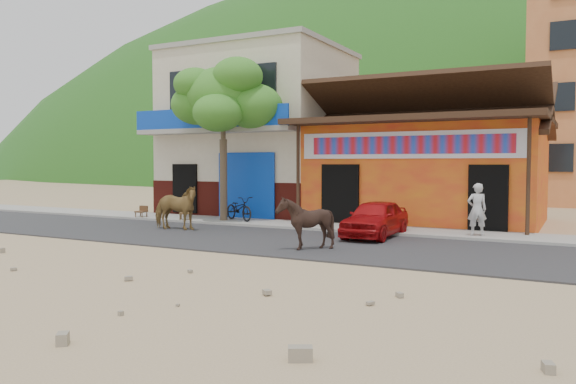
% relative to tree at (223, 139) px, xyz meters
% --- Properties ---
extents(ground, '(120.00, 120.00, 0.00)m').
position_rel_tree_xyz_m(ground, '(4.60, -5.80, -3.12)').
color(ground, '#9E825B').
rests_on(ground, ground).
extents(road, '(60.00, 5.00, 0.04)m').
position_rel_tree_xyz_m(road, '(4.60, -3.30, -3.10)').
color(road, '#28282B').
rests_on(road, ground).
extents(sidewalk, '(60.00, 2.00, 0.12)m').
position_rel_tree_xyz_m(sidewalk, '(4.60, 0.20, -3.06)').
color(sidewalk, gray).
rests_on(sidewalk, ground).
extents(dance_club, '(8.00, 6.00, 3.60)m').
position_rel_tree_xyz_m(dance_club, '(6.60, 4.20, -1.32)').
color(dance_club, orange).
rests_on(dance_club, ground).
extents(cafe_building, '(7.00, 6.00, 7.00)m').
position_rel_tree_xyz_m(cafe_building, '(-0.90, 4.20, 0.38)').
color(cafe_building, beige).
rests_on(cafe_building, ground).
extents(hillside, '(100.00, 40.00, 24.00)m').
position_rel_tree_xyz_m(hillside, '(4.60, 64.20, 8.88)').
color(hillside, '#194C14').
rests_on(hillside, ground).
extents(tree, '(3.00, 3.00, 6.00)m').
position_rel_tree_xyz_m(tree, '(0.00, 0.00, 0.00)').
color(tree, '#2D721E').
rests_on(tree, sidewalk).
extents(cow_tan, '(1.83, 1.03, 1.47)m').
position_rel_tree_xyz_m(cow_tan, '(-0.08, -2.71, -2.35)').
color(cow_tan, olive).
rests_on(cow_tan, road).
extents(cow_dark, '(1.32, 1.20, 1.37)m').
position_rel_tree_xyz_m(cow_dark, '(5.59, -4.51, -2.39)').
color(cow_dark, black).
rests_on(cow_dark, road).
extents(red_car, '(1.34, 3.28, 1.11)m').
position_rel_tree_xyz_m(red_car, '(6.35, -1.32, -2.52)').
color(red_car, '#A50B0E').
rests_on(red_car, road).
extents(scooter, '(1.78, 1.28, 0.89)m').
position_rel_tree_xyz_m(scooter, '(0.60, 0.12, -2.55)').
color(scooter, black).
rests_on(scooter, sidewalk).
extents(pedestrian, '(0.66, 0.57, 1.54)m').
position_rel_tree_xyz_m(pedestrian, '(9.10, -0.27, -2.23)').
color(pedestrian, silver).
rests_on(pedestrian, sidewalk).
extents(cafe_chair_left, '(0.42, 0.42, 0.82)m').
position_rel_tree_xyz_m(cafe_chair_left, '(-3.58, -0.50, -2.59)').
color(cafe_chair_left, '#4D3119').
rests_on(cafe_chair_left, sidewalk).
extents(cafe_chair_right, '(0.60, 0.60, 0.94)m').
position_rel_tree_xyz_m(cafe_chair_right, '(-1.40, -0.50, -2.53)').
color(cafe_chair_right, '#4E381A').
rests_on(cafe_chair_right, sidewalk).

